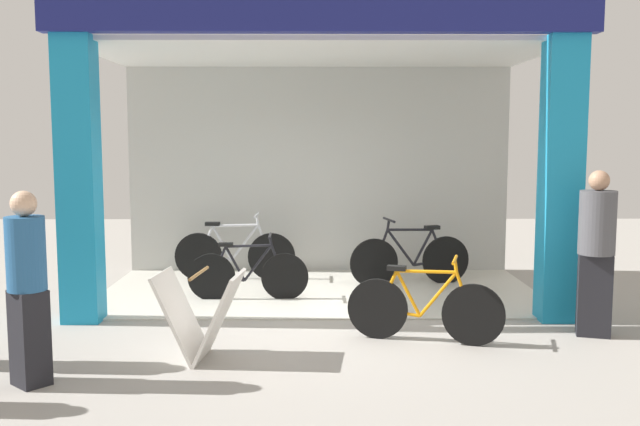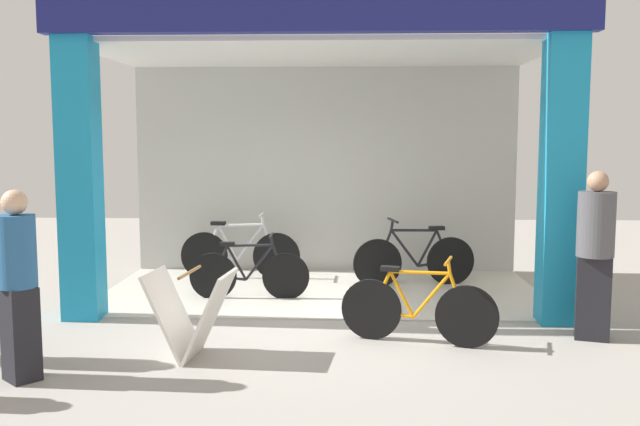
# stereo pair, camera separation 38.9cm
# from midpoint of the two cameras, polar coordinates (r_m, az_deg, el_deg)

# --- Properties ---
(ground_plane) EXTENTS (19.58, 19.58, 0.00)m
(ground_plane) POSITION_cam_midpoint_polar(r_m,az_deg,el_deg) (8.02, 1.21, -8.79)
(ground_plane) COLOR #9E9991
(ground_plane) RESTS_ON ground
(shop_facade) EXTENTS (5.99, 3.27, 4.07)m
(shop_facade) POSITION_cam_midpoint_polar(r_m,az_deg,el_deg) (9.24, 1.39, 6.79)
(shop_facade) COLOR beige
(shop_facade) RESTS_ON ground
(bicycle_inside_0) EXTENTS (1.54, 0.42, 0.85)m
(bicycle_inside_0) POSITION_cam_midpoint_polar(r_m,az_deg,el_deg) (8.97, -4.59, -4.96)
(bicycle_inside_0) COLOR black
(bicycle_inside_0) RESTS_ON ground
(bicycle_inside_1) EXTENTS (1.71, 0.50, 0.95)m
(bicycle_inside_1) POSITION_cam_midpoint_polar(r_m,az_deg,el_deg) (9.81, 8.90, -3.79)
(bicycle_inside_1) COLOR black
(bicycle_inside_1) RESTS_ON ground
(bicycle_inside_2) EXTENTS (1.76, 0.48, 0.97)m
(bicycle_inside_2) POSITION_cam_midpoint_polar(r_m,az_deg,el_deg) (10.24, -5.49, -3.29)
(bicycle_inside_2) COLOR black
(bicycle_inside_2) RESTS_ON ground
(bicycle_parked_0) EXTENTS (1.55, 0.53, 0.88)m
(bicycle_parked_0) POSITION_cam_midpoint_polar(r_m,az_deg,el_deg) (7.17, 9.54, -7.79)
(bicycle_parked_0) COLOR black
(bicycle_parked_0) RESTS_ON ground
(sandwich_board_sign) EXTENTS (0.84, 0.68, 0.84)m
(sandwich_board_sign) POSITION_cam_midpoint_polar(r_m,az_deg,el_deg) (6.70, -8.90, -8.20)
(sandwich_board_sign) COLOR silver
(sandwich_board_sign) RESTS_ON ground
(pedestrian_0) EXTENTS (0.46, 0.46, 1.74)m
(pedestrian_0) POSITION_cam_midpoint_polar(r_m,az_deg,el_deg) (7.72, 22.93, -2.97)
(pedestrian_0) COLOR black
(pedestrian_0) RESTS_ON ground
(pedestrian_1) EXTENTS (0.45, 0.45, 1.64)m
(pedestrian_1) POSITION_cam_midpoint_polar(r_m,az_deg,el_deg) (6.38, -21.87, -5.41)
(pedestrian_1) COLOR black
(pedestrian_1) RESTS_ON ground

